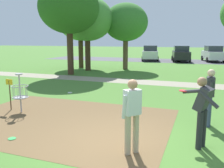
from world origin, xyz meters
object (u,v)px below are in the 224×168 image
object	(u,v)px
tree_near_right	(80,22)
tree_mid_right	(87,19)
parked_car_center_right	(213,54)
player_throwing	(210,94)
player_foreground_watching	(132,112)
tree_near_left	(69,8)
frisbee_near_basket	(70,93)
frisbee_far_left	(12,139)
disc_golf_basket	(19,91)
parked_car_leftmost	(150,53)
player_waiting_left	(202,108)
tree_mid_left	(126,23)
parked_car_center_left	(181,54)

from	to	relation	value
tree_near_right	tree_mid_right	distance (m)	2.22
tree_near_right	parked_car_center_right	xyz separation A→B (m)	(11.62, 11.00, -3.17)
player_throwing	tree_near_right	size ratio (longest dim) A/B	0.30
player_foreground_watching	tree_near_left	distance (m)	13.75
frisbee_near_basket	player_throwing	bearing A→B (deg)	-22.58
frisbee_far_left	disc_golf_basket	bearing A→B (deg)	125.96
player_foreground_watching	parked_car_leftmost	size ratio (longest dim) A/B	0.38
player_waiting_left	tree_mid_left	distance (m)	16.04
frisbee_near_basket	frisbee_far_left	world-z (taller)	same
disc_golf_basket	tree_mid_left	world-z (taller)	tree_mid_left
tree_mid_left	parked_car_center_left	distance (m)	10.70
player_foreground_watching	frisbee_far_left	size ratio (longest dim) A/B	8.41
parked_car_leftmost	parked_car_center_left	size ratio (longest dim) A/B	1.01
tree_mid_left	player_throwing	bearing A→B (deg)	-62.86
frisbee_near_basket	parked_car_center_right	bearing A→B (deg)	71.19
disc_golf_basket	tree_mid_left	xyz separation A→B (m)	(-0.26, 13.57, 3.22)
frisbee_near_basket	player_foreground_watching	bearing A→B (deg)	-48.41
disc_golf_basket	parked_car_center_right	xyz separation A→B (m)	(7.18, 24.29, 0.17)
frisbee_far_left	tree_near_right	distance (m)	16.92
tree_near_right	tree_mid_right	xyz separation A→B (m)	(1.49, -1.64, 0.10)
disc_golf_basket	frisbee_near_basket	size ratio (longest dim) A/B	6.45
tree_near_left	frisbee_near_basket	bearing A→B (deg)	-60.70
player_foreground_watching	tree_near_left	size ratio (longest dim) A/B	0.26
player_waiting_left	frisbee_far_left	world-z (taller)	player_waiting_left
player_throwing	parked_car_center_left	world-z (taller)	parked_car_center_left
player_throwing	tree_mid_left	distance (m)	14.64
player_foreground_watching	tree_near_left	xyz separation A→B (m)	(-7.70, 10.74, 3.80)
tree_near_right	parked_car_center_right	bearing A→B (deg)	43.44
tree_mid_right	parked_car_center_left	distance (m)	13.57
tree_mid_left	parked_car_center_left	xyz separation A→B (m)	(3.91, 9.48, -3.05)
player_foreground_watching	frisbee_near_basket	distance (m)	6.91
tree_near_left	parked_car_center_right	distance (m)	18.79
frisbee_near_basket	tree_near_right	size ratio (longest dim) A/B	0.04
parked_car_leftmost	tree_mid_left	bearing A→B (deg)	-91.34
frisbee_near_basket	parked_car_center_left	size ratio (longest dim) A/B	0.05
player_throwing	tree_near_right	world-z (taller)	tree_near_right
frisbee_far_left	tree_mid_left	distance (m)	16.19
player_throwing	parked_car_leftmost	distance (m)	23.28
parked_car_center_left	parked_car_leftmost	bearing A→B (deg)	177.22
tree_mid_left	parked_car_leftmost	world-z (taller)	tree_mid_left
tree_near_right	parked_car_center_left	xyz separation A→B (m)	(8.08, 9.76, -3.17)
tree_near_right	frisbee_near_basket	bearing A→B (deg)	-65.50
frisbee_near_basket	tree_mid_left	xyz separation A→B (m)	(-0.33, 10.17, 3.96)
tree_mid_left	tree_mid_right	xyz separation A→B (m)	(-2.68, -1.92, 0.21)
player_waiting_left	frisbee_far_left	size ratio (longest dim) A/B	8.41
disc_golf_basket	parked_car_leftmost	xyz separation A→B (m)	(-0.03, 23.23, 0.17)
player_throwing	frisbee_far_left	xyz separation A→B (m)	(-4.80, -2.86, -0.96)
parked_car_center_left	player_waiting_left	bearing A→B (deg)	-84.21
tree_mid_left	parked_car_leftmost	bearing A→B (deg)	88.66
player_throwing	frisbee_near_basket	xyz separation A→B (m)	(-6.21, 2.58, -0.96)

